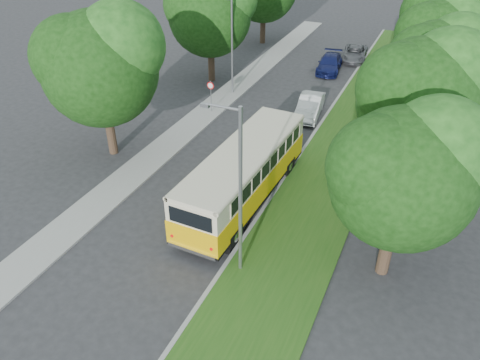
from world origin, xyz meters
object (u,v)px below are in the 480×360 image
at_px(lamppost_far, 231,43).
at_px(vintage_bus, 244,175).
at_px(car_grey, 355,54).
at_px(car_silver, 276,149).
at_px(car_white, 310,106).
at_px(car_blue, 330,64).
at_px(lamppost_near, 238,189).

relative_size(lamppost_far, vintage_bus, 0.69).
bearing_deg(car_grey, car_silver, -97.72).
distance_m(lamppost_far, car_grey, 14.78).
bearing_deg(car_white, car_blue, 90.06).
xyz_separation_m(lamppost_far, car_blue, (5.96, 8.38, -3.42)).
bearing_deg(lamppost_far, car_white, -12.52).
relative_size(vintage_bus, car_silver, 2.53).
height_order(car_white, car_blue, car_white).
bearing_deg(lamppost_near, lamppost_far, 115.71).
relative_size(lamppost_near, vintage_bus, 0.73).
distance_m(car_white, car_blue, 10.02).
xyz_separation_m(vintage_bus, car_blue, (-1.02, 21.88, -0.93)).
height_order(lamppost_near, car_blue, lamppost_near).
bearing_deg(car_silver, car_grey, 95.51).
distance_m(car_silver, car_grey, 20.95).
height_order(lamppost_far, car_grey, lamppost_far).
bearing_deg(car_grey, vintage_bus, -97.73).
xyz_separation_m(vintage_bus, car_white, (0.11, 11.92, -0.87)).
bearing_deg(car_silver, car_blue, 100.14).
relative_size(vintage_bus, car_blue, 2.27).
distance_m(car_silver, car_white, 7.05).
relative_size(lamppost_far, car_grey, 1.61).
bearing_deg(car_blue, vintage_bus, -94.14).
xyz_separation_m(lamppost_near, car_blue, (-2.94, 26.88, -3.67)).
bearing_deg(car_grey, lamppost_far, -127.81).
bearing_deg(car_grey, car_blue, -116.88).
relative_size(lamppost_near, car_blue, 1.66).
bearing_deg(lamppost_far, vintage_bus, -62.64).
height_order(lamppost_far, car_silver, lamppost_far).
bearing_deg(car_silver, vintage_bus, -84.52).
distance_m(lamppost_far, car_silver, 11.65).
height_order(vintage_bus, car_silver, vintage_bus).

